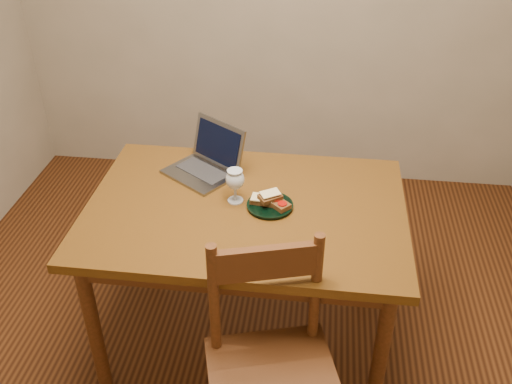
# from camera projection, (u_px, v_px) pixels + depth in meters

# --- Properties ---
(floor) EXTENTS (3.20, 3.20, 0.02)m
(floor) POSITION_uv_depth(u_px,v_px,m) (239.00, 349.00, 2.66)
(floor) COLOR black
(floor) RESTS_ON ground
(table) EXTENTS (1.30, 0.90, 0.74)m
(table) POSITION_uv_depth(u_px,v_px,m) (246.00, 223.00, 2.37)
(table) COLOR #43270B
(table) RESTS_ON floor
(chair) EXTENTS (0.54, 0.53, 0.47)m
(chair) POSITION_uv_depth(u_px,v_px,m) (272.00, 363.00, 1.95)
(chair) COLOR #39210B
(chair) RESTS_ON floor
(plate) EXTENTS (0.19, 0.19, 0.02)m
(plate) POSITION_uv_depth(u_px,v_px,m) (270.00, 206.00, 2.31)
(plate) COLOR black
(plate) RESTS_ON table
(sandwich_cheese) EXTENTS (0.10, 0.07, 0.03)m
(sandwich_cheese) POSITION_uv_depth(u_px,v_px,m) (262.00, 199.00, 2.31)
(sandwich_cheese) COLOR #381E0C
(sandwich_cheese) RESTS_ON plate
(sandwich_tomato) EXTENTS (0.11, 0.11, 0.03)m
(sandwich_tomato) POSITION_uv_depth(u_px,v_px,m) (279.00, 203.00, 2.29)
(sandwich_tomato) COLOR #381E0C
(sandwich_tomato) RESTS_ON plate
(sandwich_top) EXTENTS (0.11, 0.10, 0.03)m
(sandwich_top) POSITION_uv_depth(u_px,v_px,m) (270.00, 196.00, 2.29)
(sandwich_top) COLOR #381E0C
(sandwich_top) RESTS_ON plate
(milk_glass) EXTENTS (0.08, 0.08, 0.15)m
(milk_glass) POSITION_uv_depth(u_px,v_px,m) (235.00, 186.00, 2.32)
(milk_glass) COLOR white
(milk_glass) RESTS_ON table
(laptop) EXTENTS (0.39, 0.38, 0.21)m
(laptop) POSITION_uv_depth(u_px,v_px,m) (208.00, 159.00, 2.53)
(laptop) COLOR slate
(laptop) RESTS_ON table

